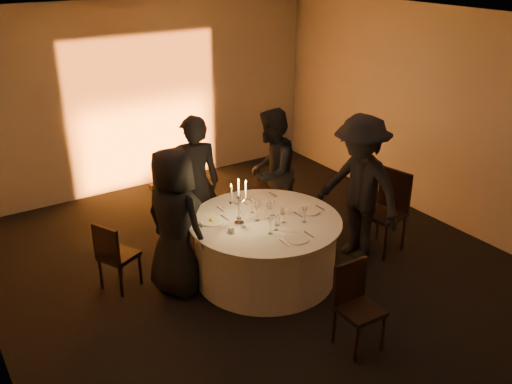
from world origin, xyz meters
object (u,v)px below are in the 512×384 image
chair_left (114,253)px  guest_left (175,222)px  chair_back_left (179,201)px  chair_right (388,206)px  chair_back_right (277,183)px  banquet_table (265,248)px  guest_back_left (195,184)px  coffee_cup (231,230)px  guest_right (359,188)px  candelabra (239,208)px  chair_front (355,301)px  guest_back_right (271,172)px

chair_left → guest_left: guest_left is taller
chair_back_left → chair_right: size_ratio=0.79×
chair_back_left → chair_back_right: bearing=174.3°
banquet_table → guest_back_left: bearing=107.6°
chair_left → coffee_cup: (1.12, -0.77, 0.32)m
chair_back_left → guest_back_left: (0.00, -0.51, 0.44)m
chair_left → chair_back_right: 2.66m
banquet_table → chair_left: 1.77m
guest_right → candelabra: guest_right is taller
chair_back_right → chair_left: bearing=-26.6°
chair_back_left → guest_left: size_ratio=0.49×
candelabra → chair_back_right: bearing=40.3°
guest_back_left → candelabra: bearing=109.7°
guest_left → guest_right: bearing=-120.7°
banquet_table → coffee_cup: 0.65m
chair_right → chair_front: 2.12m
chair_left → guest_right: bearing=-133.2°
chair_back_left → guest_back_left: 0.67m
chair_left → candelabra: bearing=-141.9°
guest_left → guest_right: size_ratio=0.93×
candelabra → banquet_table: bearing=-14.0°
chair_right → candelabra: 2.11m
chair_back_left → chair_right: (2.09, -1.88, 0.13)m
chair_front → guest_back_left: bearing=100.0°
chair_back_right → guest_back_left: bearing=-33.2°
chair_back_right → guest_left: 2.21m
guest_right → candelabra: size_ratio=3.29×
chair_left → guest_back_left: guest_back_left is taller
chair_left → coffee_cup: bearing=-150.2°
guest_back_right → coffee_cup: bearing=1.9°
chair_back_left → guest_back_left: size_ratio=0.47×
chair_back_right → chair_right: 1.64m
chair_front → guest_left: (-1.05, 1.86, 0.37)m
chair_right → guest_right: 0.57m
banquet_table → coffee_cup: (-0.49, -0.05, 0.42)m
chair_right → guest_right: size_ratio=0.57×
banquet_table → chair_back_right: size_ratio=1.73×
guest_right → chair_front: bearing=-51.3°
chair_back_left → guest_back_right: (1.11, -0.63, 0.40)m
banquet_table → candelabra: candelabra is taller
chair_front → guest_left: guest_left is taller
guest_right → chair_back_right: bearing=-177.1°
chair_left → chair_right: size_ratio=0.80×
chair_back_left → chair_front: 3.17m
chair_front → coffee_cup: size_ratio=8.20×
chair_back_left → guest_back_right: 1.34m
coffee_cup → guest_left: bearing=143.6°
guest_left → coffee_cup: guest_left is taller
chair_back_left → banquet_table: bearing=113.8°
chair_front → guest_back_right: (0.71, 2.51, 0.37)m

